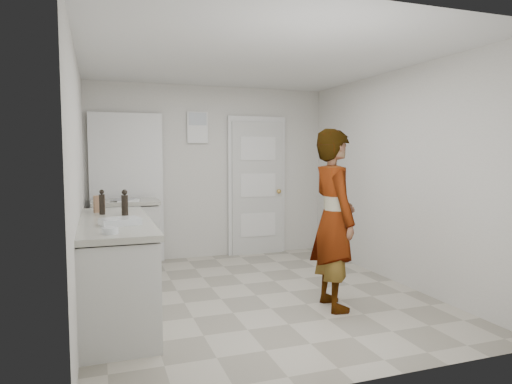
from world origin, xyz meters
name	(u,v)px	position (x,y,z in m)	size (l,w,h in m)	color
ground	(256,295)	(0.00, 0.00, 0.00)	(4.00, 4.00, 0.00)	gray
room_shell	(200,188)	(-0.17, 1.95, 1.02)	(4.00, 4.00, 4.00)	beige
main_counter	(115,273)	(-1.45, -0.20, 0.43)	(0.64, 1.96, 0.93)	silver
side_counter	(126,238)	(-1.25, 1.55, 0.43)	(0.84, 0.61, 0.93)	silver
person	(334,219)	(0.60, -0.61, 0.88)	(0.64, 0.42, 1.77)	silver
cake_mix_box	(99,204)	(-1.57, 0.37, 1.01)	(0.11, 0.05, 0.17)	#886044
spice_jar	(124,209)	(-1.34, 0.24, 0.96)	(0.05, 0.05, 0.08)	tan
oil_cruet_a	(125,203)	(-1.34, 0.06, 1.05)	(0.06, 0.06, 0.25)	black
oil_cruet_b	(102,203)	(-1.55, 0.20, 1.04)	(0.05, 0.05, 0.25)	black
baking_dish	(120,222)	(-1.41, -0.54, 0.95)	(0.36, 0.28, 0.06)	silver
egg_bowl	(110,230)	(-1.51, -0.96, 0.95)	(0.12, 0.12, 0.05)	silver
papers	(129,200)	(-1.21, 1.44, 0.93)	(0.27, 0.34, 0.01)	white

